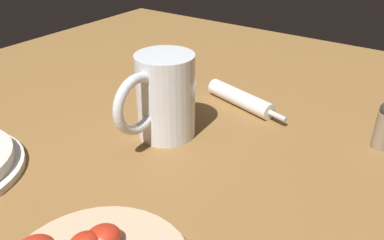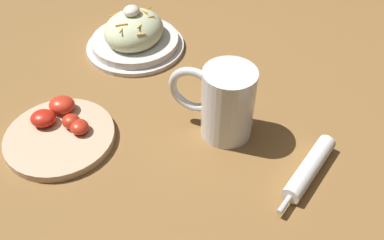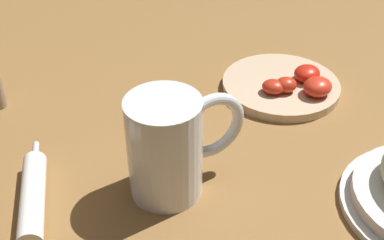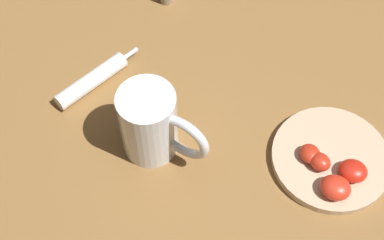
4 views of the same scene
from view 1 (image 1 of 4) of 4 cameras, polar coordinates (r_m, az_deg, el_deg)
The scene contains 4 objects.
ground_plane at distance 0.61m, azimuth -1.22°, elevation -5.70°, with size 1.43×1.43×0.00m, color olive.
beer_mug at distance 0.65m, azimuth -3.99°, elevation 2.81°, with size 0.10×0.16×0.14m.
napkin_roll at distance 0.77m, azimuth 6.97°, elevation 3.04°, with size 0.18×0.07×0.03m.
salt_shaker at distance 0.69m, azimuth 25.77°, elevation -0.64°, with size 0.03×0.03×0.08m.
Camera 1 is at (-0.30, 0.41, 0.35)m, focal length 37.33 mm.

